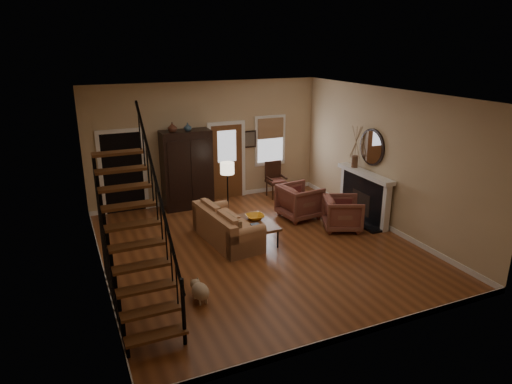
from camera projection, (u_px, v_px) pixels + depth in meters
name	position (u px, v px, depth m)	size (l,w,h in m)	color
room	(213.00, 164.00, 10.86)	(7.00, 7.33, 3.30)	brown
staircase	(134.00, 219.00, 7.26)	(0.94, 2.80, 3.20)	brown
fireplace	(366.00, 191.00, 11.36)	(0.33, 1.95, 2.30)	black
armoire	(187.00, 170.00, 12.10)	(1.30, 0.60, 2.10)	black
vase_a	(172.00, 127.00, 11.51)	(0.24, 0.24, 0.25)	#4C2619
vase_b	(188.00, 127.00, 11.67)	(0.20, 0.20, 0.21)	#334C60
sofa	(227.00, 226.00, 10.19)	(0.85, 1.97, 0.73)	#B27A50
coffee_table	(256.00, 231.00, 10.24)	(0.71, 1.21, 0.46)	brown
bowl	(255.00, 217.00, 10.30)	(0.41, 0.41, 0.10)	orange
books	(256.00, 226.00, 9.85)	(0.22, 0.30, 0.06)	beige
armchair_left	(343.00, 213.00, 10.84)	(0.85, 0.87, 0.79)	maroon
armchair_right	(300.00, 201.00, 11.54)	(0.92, 0.95, 0.86)	maroon
floor_lamp	(228.00, 192.00, 11.31)	(0.34, 0.34, 1.49)	black
side_chair	(276.00, 180.00, 13.07)	(0.54, 0.54, 1.02)	#341B10
dog	(200.00, 292.00, 7.85)	(0.28, 0.48, 0.35)	beige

